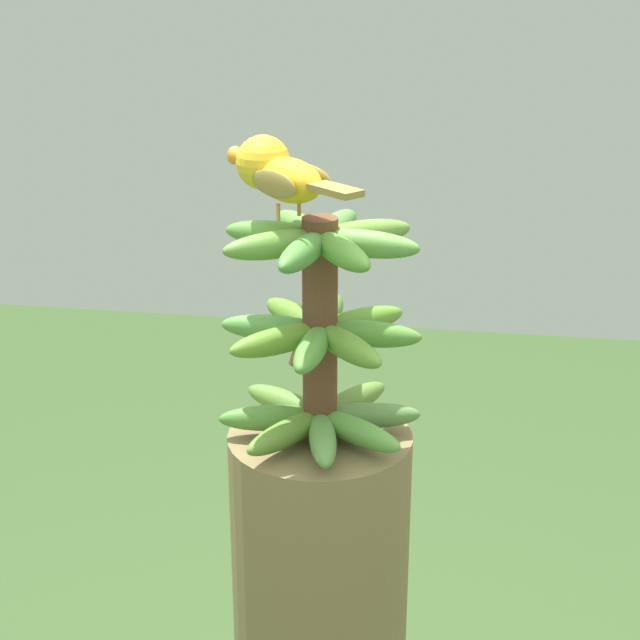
{
  "coord_description": "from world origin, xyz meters",
  "views": [
    {
      "loc": [
        -1.19,
        -0.19,
        2.0
      ],
      "look_at": [
        0.0,
        0.0,
        1.55
      ],
      "focal_mm": 57.14,
      "sensor_mm": 36.0,
      "label": 1
    }
  ],
  "objects": [
    {
      "name": "banana_bunch",
      "position": [
        0.0,
        0.0,
        1.53
      ],
      "size": [
        0.27,
        0.27,
        0.3
      ],
      "color": "brown",
      "rests_on": "banana_tree"
    },
    {
      "name": "perched_bird",
      "position": [
        0.01,
        0.05,
        1.73
      ],
      "size": [
        0.17,
        0.19,
        0.09
      ],
      "color": "#C68933",
      "rests_on": "banana_bunch"
    }
  ]
}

